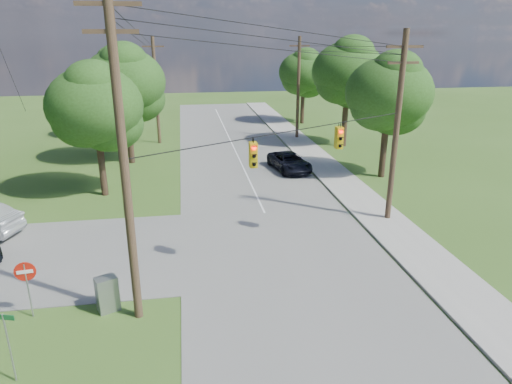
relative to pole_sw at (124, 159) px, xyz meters
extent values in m
plane|color=#385A1E|center=(4.60, -0.40, -6.23)|extent=(140.00, 140.00, 0.00)
cube|color=gray|center=(6.60, 4.60, -6.21)|extent=(10.00, 100.00, 0.03)
cube|color=#A6A49B|center=(13.30, 4.60, -6.17)|extent=(2.60, 100.00, 0.12)
cylinder|color=brown|center=(0.00, 0.00, -0.23)|extent=(0.32, 0.32, 12.00)
cube|color=brown|center=(0.00, 0.00, 4.87)|extent=(2.00, 0.12, 0.14)
cube|color=brown|center=(0.00, 0.00, 4.07)|extent=(1.70, 0.12, 0.14)
cylinder|color=brown|center=(13.50, 7.60, -0.98)|extent=(0.32, 0.32, 10.50)
cube|color=brown|center=(13.50, 7.60, 3.37)|extent=(2.00, 0.12, 0.14)
cube|color=brown|center=(13.50, 7.60, 2.57)|extent=(1.70, 0.12, 0.14)
cylinder|color=brown|center=(13.50, 29.60, -1.23)|extent=(0.32, 0.32, 10.00)
cube|color=brown|center=(13.50, 29.60, 2.87)|extent=(2.00, 0.12, 0.14)
cylinder|color=brown|center=(-0.40, 29.60, -1.23)|extent=(0.32, 0.32, 10.00)
cube|color=brown|center=(-0.40, 29.60, 2.87)|extent=(2.00, 0.12, 0.14)
cylinder|color=black|center=(6.75, 3.80, 4.12)|extent=(13.52, 7.63, 1.53)
cylinder|color=black|center=(6.75, 3.80, 3.72)|extent=(13.52, 7.63, 1.53)
cylinder|color=black|center=(6.75, 3.80, 3.32)|extent=(13.52, 7.63, 1.53)
cylinder|color=black|center=(13.50, 18.60, 3.12)|extent=(0.03, 22.00, 0.53)
cylinder|color=black|center=(-0.20, 14.80, 3.87)|extent=(0.43, 29.60, 2.03)
cylinder|color=black|center=(13.50, 18.60, 2.72)|extent=(0.03, 22.00, 0.53)
cylinder|color=black|center=(-0.20, 14.80, 3.47)|extent=(0.43, 29.60, 2.03)
cylinder|color=black|center=(6.75, 3.80, -0.03)|extent=(13.52, 7.63, 0.04)
cube|color=#DBB80C|center=(4.86, 2.62, -0.75)|extent=(0.32, 0.22, 1.05)
sphere|color=#FF0C05|center=(4.86, 2.48, -0.40)|extent=(0.17, 0.17, 0.17)
cube|color=#DBB80C|center=(4.86, 2.86, -0.75)|extent=(0.32, 0.22, 1.05)
sphere|color=#FF0C05|center=(4.86, 3.00, -0.40)|extent=(0.17, 0.17, 0.17)
cube|color=#DBB80C|center=(9.45, 5.20, -0.75)|extent=(0.32, 0.22, 1.05)
sphere|color=#FF0C05|center=(9.45, 5.06, -0.40)|extent=(0.17, 0.17, 0.17)
cube|color=#DBB80C|center=(9.45, 5.44, -0.75)|extent=(0.32, 0.22, 1.05)
sphere|color=#FF0C05|center=(9.45, 5.58, -0.40)|extent=(0.17, 0.17, 0.17)
cylinder|color=#422D21|center=(-3.40, 14.60, -4.65)|extent=(0.45, 0.45, 3.15)
ellipsoid|color=#214414|center=(-3.40, 14.60, -0.29)|extent=(6.00, 6.00, 4.92)
cylinder|color=#422D21|center=(-2.40, 22.60, -4.48)|extent=(0.50, 0.50, 3.50)
ellipsoid|color=#214414|center=(-2.40, 22.60, 0.37)|extent=(6.40, 6.40, 5.25)
cylinder|color=#422D21|center=(-4.40, 32.60, -4.57)|extent=(0.48, 0.47, 3.32)
ellipsoid|color=#214414|center=(-4.40, 32.60, 0.04)|extent=(6.00, 6.00, 4.92)
cylinder|color=#422D21|center=(16.60, 15.60, -4.57)|extent=(0.48, 0.48, 3.32)
ellipsoid|color=#214414|center=(16.60, 15.60, 0.04)|extent=(6.20, 6.20, 5.08)
cylinder|color=#422D21|center=(17.10, 25.60, -4.39)|extent=(0.52, 0.52, 3.67)
ellipsoid|color=#214414|center=(17.10, 25.60, 0.70)|extent=(6.60, 6.60, 5.41)
cylinder|color=#422D21|center=(16.10, 37.60, -4.65)|extent=(0.45, 0.45, 3.15)
ellipsoid|color=#214414|center=(16.10, 37.60, -0.29)|extent=(5.80, 5.80, 4.76)
imported|color=black|center=(10.10, 18.25, -5.51)|extent=(3.08, 5.24, 1.37)
cube|color=gray|center=(-1.19, 0.60, -5.51)|extent=(0.96, 0.85, 1.43)
cylinder|color=gray|center=(-4.00, 0.60, -5.11)|extent=(0.06, 0.06, 2.24)
cylinder|color=#B3170C|center=(-4.00, 0.60, -4.29)|extent=(0.77, 0.11, 0.77)
cube|color=white|center=(-4.00, 0.57, -4.29)|extent=(0.56, 0.09, 0.13)
cylinder|color=gray|center=(-3.50, -2.93, -5.02)|extent=(0.06, 0.06, 2.42)
cube|color=#155F2D|center=(-3.50, -2.93, -3.91)|extent=(0.70, 0.24, 0.17)
camera|label=1|loc=(2.10, -15.46, 4.02)|focal=32.00mm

